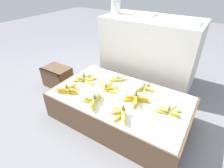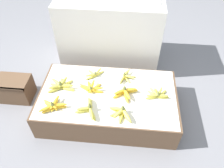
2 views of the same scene
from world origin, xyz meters
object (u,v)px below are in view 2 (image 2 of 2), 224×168
Objects in this scene: banana_bunch_middle_right at (157,94)px; banana_bunch_middle_midleft at (91,88)px; banana_bunch_middle_left at (61,85)px; banana_bunch_back_midleft at (94,74)px; wooden_crate at (15,89)px; banana_bunch_back_midright at (126,77)px; banana_bunch_front_midleft at (88,109)px; banana_bunch_middle_midright at (125,93)px; banana_bunch_front_left at (53,106)px; banana_bunch_front_midright at (121,113)px.

banana_bunch_middle_midleft is at bearing 178.18° from banana_bunch_middle_right.
banana_bunch_back_midleft is (0.29, 0.19, -0.01)m from banana_bunch_middle_left.
wooden_crate is 1.57× the size of banana_bunch_back_midright.
banana_bunch_middle_midright is (0.30, 0.22, 0.00)m from banana_bunch_front_midleft.
banana_bunch_back_midleft is (-0.32, 0.23, -0.01)m from banana_bunch_middle_midright.
banana_bunch_front_left is 0.96× the size of banana_bunch_middle_midleft.
banana_bunch_middle_midright is at bearing -5.91° from wooden_crate.
banana_bunch_middle_right is 0.65m from banana_bunch_back_midleft.
wooden_crate is at bearing 171.50° from banana_bunch_middle_left.
banana_bunch_middle_right is at bearing -1.82° from banana_bunch_middle_midleft.
banana_bunch_middle_left is at bearing 88.68° from banana_bunch_front_left.
banana_bunch_middle_right is (1.44, -0.10, 0.18)m from wooden_crate.
banana_bunch_back_midright is at bearing 145.20° from banana_bunch_middle_right.
banana_bunch_middle_midleft is 1.09× the size of banana_bunch_middle_right.
banana_bunch_front_midleft reaches higher than banana_bunch_front_left.
banana_bunch_middle_right is at bearing 21.31° from banana_bunch_front_midleft.
banana_bunch_middle_left is 0.29m from banana_bunch_middle_midleft.
banana_bunch_front_midleft is at bearing -87.55° from banana_bunch_back_midleft.
banana_bunch_middle_left reaches higher than wooden_crate.
banana_bunch_middle_midright is (0.61, -0.04, 0.00)m from banana_bunch_middle_left.
wooden_crate is at bearing -174.91° from banana_bunch_back_midright.
banana_bunch_front_midright is 0.64m from banana_bunch_middle_left.
banana_bunch_middle_left is 0.61m from banana_bunch_middle_midright.
banana_bunch_middle_midleft is at bearing -0.65° from banana_bunch_middle_left.
banana_bunch_middle_midright is (0.62, 0.21, 0.00)m from banana_bunch_front_left.
banana_bunch_middle_right is at bearing 38.06° from banana_bunch_front_midright.
banana_bunch_front_midright is 0.98× the size of banana_bunch_back_midright.
banana_bunch_front_midleft is (0.31, -0.01, 0.00)m from banana_bunch_front_left.
banana_bunch_front_left is 0.53m from banana_bunch_back_midleft.
wooden_crate is 0.58m from banana_bunch_middle_left.
banana_bunch_back_midright is (0.32, -0.01, -0.00)m from banana_bunch_back_midleft.
banana_bunch_middle_midright is at bearing -6.26° from banana_bunch_middle_midleft.
wooden_crate is 0.86m from banana_bunch_middle_midleft.
banana_bunch_front_midright reaches higher than banana_bunch_back_midright.
banana_bunch_middle_left reaches higher than banana_bunch_front_midleft.
banana_bunch_front_left is at bearing 177.83° from banana_bunch_front_midright.
banana_bunch_back_midleft is at bearing 90.94° from banana_bunch_middle_midleft.
banana_bunch_front_midleft is at bearing -39.59° from banana_bunch_middle_left.
banana_bunch_middle_midright is 0.29m from banana_bunch_middle_right.
banana_bunch_front_midright is at bearing -141.94° from banana_bunch_middle_right.
banana_bunch_front_left is 0.38m from banana_bunch_middle_midleft.
banana_bunch_front_left is at bearing -91.32° from banana_bunch_middle_left.
banana_bunch_middle_midleft is (-0.02, 0.25, -0.01)m from banana_bunch_front_midleft.
banana_bunch_middle_left is 0.90m from banana_bunch_middle_right.
banana_bunch_front_midleft is at bearing -144.64° from banana_bunch_middle_midright.
banana_bunch_middle_left is 1.07× the size of banana_bunch_middle_midleft.
banana_bunch_front_left is at bearing -166.13° from banana_bunch_middle_right.
banana_bunch_front_left is 0.65m from banana_bunch_middle_midright.
banana_bunch_middle_midright is 0.40m from banana_bunch_back_midleft.
banana_bunch_front_midright is 0.87× the size of banana_bunch_middle_midleft.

